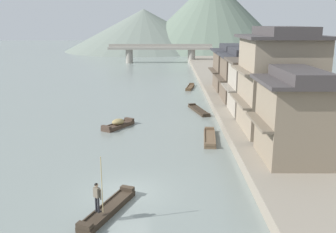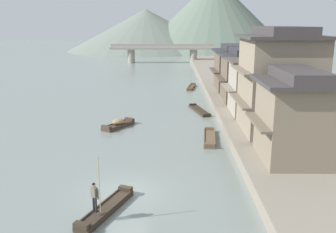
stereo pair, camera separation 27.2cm
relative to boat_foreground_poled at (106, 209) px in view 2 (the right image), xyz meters
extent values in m
plane|color=gray|center=(0.81, 2.32, -0.17)|extent=(400.00, 400.00, 0.00)
cube|color=gray|center=(17.22, 32.32, 0.27)|extent=(18.00, 110.00, 0.88)
cube|color=#33281E|center=(0.00, 0.00, -0.03)|extent=(2.54, 4.74, 0.28)
cube|color=#33281E|center=(0.80, 2.07, 0.23)|extent=(0.88, 0.63, 0.25)
cube|color=#33281E|center=(-0.80, -2.07, 0.23)|extent=(0.88, 0.63, 0.25)
cube|color=#33281E|center=(-0.38, 0.15, 0.14)|extent=(1.61, 3.98, 0.08)
cube|color=#33281E|center=(0.38, -0.15, 0.14)|extent=(1.61, 3.98, 0.08)
cube|color=black|center=(-0.42, -0.87, 0.38)|extent=(0.21, 0.23, 0.05)
cylinder|color=#232328|center=(-0.44, -0.90, 0.79)|extent=(0.11, 0.11, 0.78)
cube|color=black|center=(-0.27, -0.98, 0.38)|extent=(0.21, 0.23, 0.05)
cylinder|color=#232328|center=(-0.30, -1.01, 0.79)|extent=(0.11, 0.11, 0.78)
cube|color=#665B4C|center=(-0.37, -0.95, 1.44)|extent=(0.38, 0.35, 0.52)
cylinder|color=#665B4C|center=(-0.50, -0.78, 1.37)|extent=(0.08, 0.08, 0.56)
cylinder|color=#665B4C|center=(-0.17, -1.03, 1.37)|extent=(0.08, 0.08, 0.56)
sphere|color=tan|center=(-0.37, -0.95, 1.84)|extent=(0.20, 0.20, 0.20)
sphere|color=black|center=(-0.38, -0.96, 1.86)|extent=(0.18, 0.18, 0.18)
cylinder|color=tan|center=(-0.07, -1.06, 1.89)|extent=(0.04, 0.04, 3.00)
cube|color=#423328|center=(-1.74, 16.71, -0.02)|extent=(2.95, 3.81, 0.30)
cube|color=#423328|center=(-2.66, 15.23, 0.26)|extent=(1.04, 0.84, 0.27)
cube|color=#423328|center=(-0.82, 18.19, 0.26)|extent=(1.04, 0.84, 0.27)
cube|color=#423328|center=(-1.30, 16.44, 0.16)|extent=(1.80, 2.84, 0.08)
cube|color=#423328|center=(-2.18, 16.98, 0.16)|extent=(1.80, 2.84, 0.08)
ellipsoid|color=olive|center=(-1.74, 16.71, 0.40)|extent=(1.59, 1.72, 0.55)
cube|color=#33281E|center=(6.59, 23.48, -0.07)|extent=(2.24, 5.55, 0.20)
cube|color=#33281E|center=(5.98, 26.00, 0.12)|extent=(0.92, 0.56, 0.18)
cube|color=#33281E|center=(7.21, 20.97, 0.12)|extent=(0.92, 0.56, 0.18)
cube|color=#33281E|center=(6.17, 23.38, 0.07)|extent=(1.27, 4.85, 0.08)
cube|color=#33281E|center=(7.02, 23.59, 0.07)|extent=(1.27, 4.85, 0.08)
cube|color=brown|center=(6.77, 12.85, -0.05)|extent=(1.41, 5.09, 0.24)
cube|color=brown|center=(6.98, 15.20, 0.18)|extent=(0.91, 0.43, 0.22)
cube|color=brown|center=(6.57, 10.50, 0.18)|extent=(0.91, 0.43, 0.22)
cube|color=brown|center=(6.33, 12.89, 0.11)|extent=(0.47, 4.51, 0.08)
cube|color=brown|center=(7.22, 12.81, 0.11)|extent=(0.47, 4.51, 0.08)
cube|color=brown|center=(6.41, 39.17, -0.06)|extent=(1.69, 5.19, 0.23)
cube|color=brown|center=(6.82, 41.55, 0.16)|extent=(0.81, 0.48, 0.21)
cube|color=brown|center=(6.01, 36.80, 0.16)|extent=(0.81, 0.48, 0.21)
cube|color=brown|center=(6.03, 39.24, 0.10)|extent=(0.86, 4.57, 0.08)
cube|color=brown|center=(6.79, 39.11, 0.10)|extent=(0.86, 4.57, 0.08)
cube|color=#7F705B|center=(11.73, 5.89, 3.31)|extent=(4.29, 5.15, 5.20)
cube|color=brown|center=(9.23, 5.89, 3.31)|extent=(0.70, 5.15, 0.16)
cube|color=#3D3838|center=(11.73, 5.89, 6.03)|extent=(5.19, 6.05, 0.24)
cube|color=#3D3838|center=(11.73, 5.89, 6.50)|extent=(2.58, 6.05, 0.70)
cube|color=gray|center=(12.46, 12.82, 4.61)|extent=(5.77, 6.56, 7.80)
cube|color=#6E6151|center=(9.23, 12.82, 3.31)|extent=(0.70, 6.56, 0.16)
cube|color=#6E6151|center=(9.23, 12.82, 5.91)|extent=(0.70, 6.56, 0.16)
cube|color=#3D3838|center=(12.46, 12.82, 8.63)|extent=(6.67, 7.46, 0.24)
cube|color=#3D3838|center=(12.46, 12.82, 9.10)|extent=(3.46, 7.46, 0.70)
cube|color=gray|center=(12.57, 19.45, 3.31)|extent=(5.98, 5.22, 5.20)
cube|color=gray|center=(9.23, 19.45, 3.31)|extent=(0.70, 5.22, 0.16)
cube|color=#4C4238|center=(12.57, 19.45, 6.03)|extent=(6.88, 6.12, 0.24)
cube|color=#4C4238|center=(12.57, 19.45, 6.50)|extent=(3.59, 6.12, 0.70)
cube|color=brown|center=(11.90, 25.98, 3.31)|extent=(4.63, 5.75, 5.20)
cube|color=#4D4135|center=(9.23, 25.98, 3.31)|extent=(0.70, 5.75, 0.16)
cube|color=#2D2D33|center=(11.90, 25.98, 6.03)|extent=(5.53, 6.65, 0.24)
cube|color=#2D2D33|center=(11.90, 25.98, 6.50)|extent=(2.78, 6.65, 0.70)
cube|color=brown|center=(11.84, 33.43, 3.31)|extent=(4.51, 6.28, 5.20)
cube|color=#4D4135|center=(9.23, 33.43, 3.31)|extent=(0.70, 6.28, 0.16)
cube|color=#2D2D33|center=(11.84, 33.43, 6.03)|extent=(5.41, 7.18, 0.24)
cube|color=#2D2D33|center=(11.84, 33.43, 6.50)|extent=(2.71, 7.18, 0.70)
cube|color=gray|center=(0.81, 76.74, 3.50)|extent=(26.25, 2.40, 0.60)
cylinder|color=gray|center=(-7.06, 76.74, 1.51)|extent=(1.80, 1.80, 3.38)
cylinder|color=gray|center=(8.69, 76.74, 1.51)|extent=(1.80, 1.80, 3.38)
cube|color=gray|center=(0.81, 77.74, 4.15)|extent=(26.25, 0.30, 0.70)
cone|color=#4C5B56|center=(-8.94, 123.54, 6.55)|extent=(53.00, 53.00, 13.44)
cone|color=slate|center=(-6.33, 121.04, 7.18)|extent=(56.99, 56.99, 14.71)
cone|color=#5B6B5B|center=(18.22, 120.31, 12.57)|extent=(54.65, 54.65, 25.48)
camera|label=1|loc=(3.33, -18.13, 9.73)|focal=39.80mm
camera|label=2|loc=(3.60, -18.13, 9.73)|focal=39.80mm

